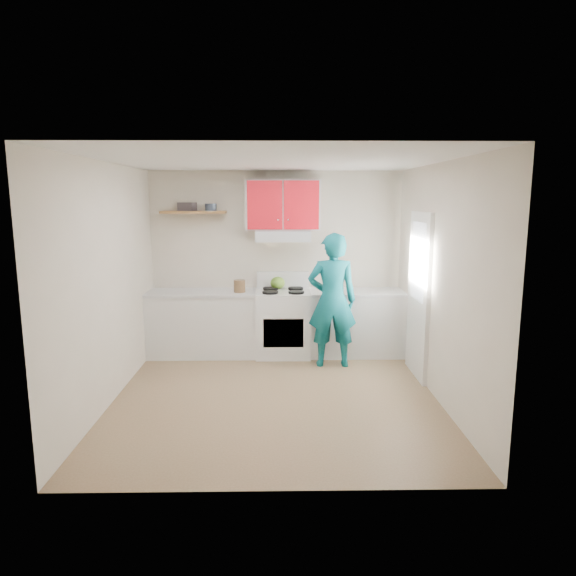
{
  "coord_description": "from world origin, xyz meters",
  "views": [
    {
      "loc": [
        0.05,
        -5.49,
        2.22
      ],
      "look_at": [
        0.15,
        0.55,
        1.15
      ],
      "focal_mm": 31.87,
      "sensor_mm": 36.0,
      "label": 1
    }
  ],
  "objects_px": {
    "person": "(332,300)",
    "tin": "(211,207)",
    "stove": "(283,323)",
    "crock": "(240,287)",
    "kettle": "(278,283)"
  },
  "relations": [
    {
      "from": "stove",
      "to": "kettle",
      "type": "relative_size",
      "value": 4.36
    },
    {
      "from": "stove",
      "to": "tin",
      "type": "distance_m",
      "value": 1.92
    },
    {
      "from": "person",
      "to": "tin",
      "type": "bearing_deg",
      "value": -21.59
    },
    {
      "from": "stove",
      "to": "crock",
      "type": "xyz_separation_m",
      "value": [
        -0.61,
        -0.06,
        0.54
      ]
    },
    {
      "from": "stove",
      "to": "tin",
      "type": "height_order",
      "value": "tin"
    },
    {
      "from": "stove",
      "to": "crock",
      "type": "relative_size",
      "value": 4.79
    },
    {
      "from": "kettle",
      "to": "crock",
      "type": "xyz_separation_m",
      "value": [
        -0.53,
        -0.25,
        -0.01
      ]
    },
    {
      "from": "kettle",
      "to": "crock",
      "type": "height_order",
      "value": "kettle"
    },
    {
      "from": "kettle",
      "to": "person",
      "type": "bearing_deg",
      "value": -33.74
    },
    {
      "from": "kettle",
      "to": "person",
      "type": "relative_size",
      "value": 0.12
    },
    {
      "from": "tin",
      "to": "crock",
      "type": "distance_m",
      "value": 1.18
    },
    {
      "from": "stove",
      "to": "crock",
      "type": "bearing_deg",
      "value": -174.47
    },
    {
      "from": "tin",
      "to": "person",
      "type": "height_order",
      "value": "tin"
    },
    {
      "from": "kettle",
      "to": "crock",
      "type": "relative_size",
      "value": 1.1
    },
    {
      "from": "tin",
      "to": "person",
      "type": "xyz_separation_m",
      "value": [
        1.65,
        -0.63,
        -1.2
      ]
    }
  ]
}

